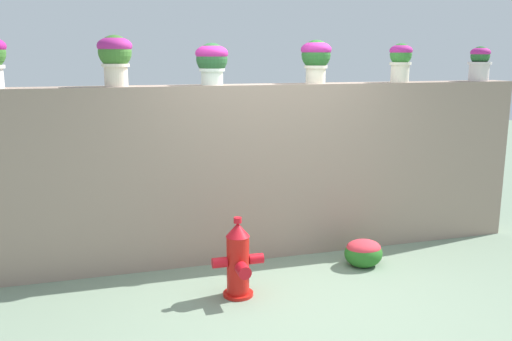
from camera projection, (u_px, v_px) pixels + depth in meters
The scene contains 9 objects.
ground_plane at pixel (306, 299), 4.98m from camera, with size 24.00×24.00×0.00m, color gray.
stone_wall at pixel (266, 171), 5.94m from camera, with size 5.99×0.33×1.88m, color gray.
potted_plant_1 at pixel (115, 54), 5.24m from camera, with size 0.33×0.33×0.49m.
potted_plant_2 at pixel (212, 60), 5.53m from camera, with size 0.33×0.33×0.42m.
potted_plant_3 at pixel (316, 56), 5.88m from camera, with size 0.33×0.33×0.46m.
potted_plant_4 at pixel (401, 59), 6.10m from camera, with size 0.25×0.25×0.43m.
potted_plant_5 at pixel (480, 62), 6.42m from camera, with size 0.27×0.27×0.40m.
fire_hydrant at pixel (238, 262), 4.97m from camera, with size 0.48×0.39×0.75m.
flower_bush_left at pixel (363, 252), 5.74m from camera, with size 0.41×0.37×0.29m.
Camera 1 is at (-1.77, -4.31, 2.17)m, focal length 38.33 mm.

